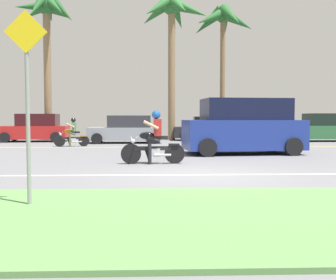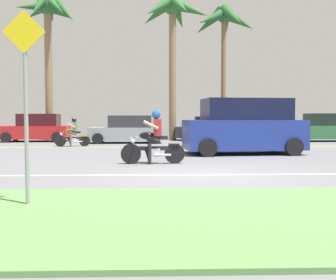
{
  "view_description": "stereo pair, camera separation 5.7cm",
  "coord_description": "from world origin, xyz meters",
  "px_view_note": "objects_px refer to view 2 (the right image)",
  "views": [
    {
      "loc": [
        -1.08,
        -9.23,
        1.34
      ],
      "look_at": [
        -0.68,
        2.61,
        0.67
      ],
      "focal_mm": 41.85,
      "sensor_mm": 36.0,
      "label": 1
    },
    {
      "loc": [
        -1.03,
        -9.24,
        1.34
      ],
      "look_at": [
        -0.68,
        2.61,
        0.67
      ],
      "focal_mm": 41.85,
      "sensor_mm": 36.0,
      "label": 2
    }
  ],
  "objects_px": {
    "suv_nearby": "(244,127)",
    "parked_car_1": "(127,130)",
    "palm_tree_0": "(173,18)",
    "palm_tree_1": "(224,26)",
    "street_sign": "(25,90)",
    "parked_car_3": "(325,128)",
    "parked_car_2": "(213,129)",
    "motorcyclist": "(153,141)",
    "parked_car_0": "(36,129)",
    "motorcyclist_distant": "(73,134)",
    "palm_tree_2": "(48,19)"
  },
  "relations": [
    {
      "from": "suv_nearby",
      "to": "parked_car_1",
      "type": "relative_size",
      "value": 1.18
    },
    {
      "from": "parked_car_1",
      "to": "palm_tree_1",
      "type": "bearing_deg",
      "value": 32.57
    },
    {
      "from": "parked_car_0",
      "to": "palm_tree_1",
      "type": "distance_m",
      "value": 12.87
    },
    {
      "from": "motorcyclist",
      "to": "palm_tree_1",
      "type": "height_order",
      "value": "palm_tree_1"
    },
    {
      "from": "palm_tree_1",
      "to": "motorcyclist_distant",
      "type": "xyz_separation_m",
      "value": [
        -8.1,
        -6.19,
        -6.49
      ]
    },
    {
      "from": "palm_tree_0",
      "to": "motorcyclist_distant",
      "type": "xyz_separation_m",
      "value": [
        -4.91,
        -5.35,
        -6.72
      ]
    },
    {
      "from": "suv_nearby",
      "to": "parked_car_3",
      "type": "height_order",
      "value": "suv_nearby"
    },
    {
      "from": "suv_nearby",
      "to": "palm_tree_2",
      "type": "relative_size",
      "value": 0.53
    },
    {
      "from": "parked_car_3",
      "to": "palm_tree_0",
      "type": "bearing_deg",
      "value": 168.89
    },
    {
      "from": "parked_car_2",
      "to": "parked_car_3",
      "type": "distance_m",
      "value": 6.41
    },
    {
      "from": "parked_car_2",
      "to": "palm_tree_1",
      "type": "distance_m",
      "value": 6.59
    },
    {
      "from": "palm_tree_2",
      "to": "parked_car_0",
      "type": "bearing_deg",
      "value": -102.21
    },
    {
      "from": "parked_car_0",
      "to": "palm_tree_1",
      "type": "xyz_separation_m",
      "value": [
        10.98,
        2.22,
        6.34
      ]
    },
    {
      "from": "motorcyclist",
      "to": "motorcyclist_distant",
      "type": "relative_size",
      "value": 1.17
    },
    {
      "from": "parked_car_0",
      "to": "palm_tree_1",
      "type": "bearing_deg",
      "value": 11.46
    },
    {
      "from": "parked_car_2",
      "to": "palm_tree_1",
      "type": "relative_size",
      "value": 0.53
    },
    {
      "from": "palm_tree_1",
      "to": "motorcyclist_distant",
      "type": "relative_size",
      "value": 5.24
    },
    {
      "from": "parked_car_0",
      "to": "street_sign",
      "type": "distance_m",
      "value": 17.25
    },
    {
      "from": "parked_car_3",
      "to": "palm_tree_2",
      "type": "relative_size",
      "value": 0.48
    },
    {
      "from": "parked_car_3",
      "to": "palm_tree_2",
      "type": "distance_m",
      "value": 17.46
    },
    {
      "from": "parked_car_2",
      "to": "motorcyclist",
      "type": "bearing_deg",
      "value": -106.2
    },
    {
      "from": "parked_car_3",
      "to": "parked_car_2",
      "type": "bearing_deg",
      "value": 169.43
    },
    {
      "from": "parked_car_1",
      "to": "parked_car_3",
      "type": "bearing_deg",
      "value": 5.8
    },
    {
      "from": "parked_car_2",
      "to": "street_sign",
      "type": "height_order",
      "value": "street_sign"
    },
    {
      "from": "palm_tree_0",
      "to": "palm_tree_1",
      "type": "relative_size",
      "value": 1.05
    },
    {
      "from": "parked_car_1",
      "to": "street_sign",
      "type": "xyz_separation_m",
      "value": [
        -0.36,
        -15.07,
        1.06
      ]
    },
    {
      "from": "motorcyclist",
      "to": "parked_car_1",
      "type": "height_order",
      "value": "motorcyclist"
    },
    {
      "from": "parked_car_1",
      "to": "parked_car_3",
      "type": "distance_m",
      "value": 11.26
    },
    {
      "from": "parked_car_0",
      "to": "street_sign",
      "type": "height_order",
      "value": "street_sign"
    },
    {
      "from": "street_sign",
      "to": "parked_car_1",
      "type": "bearing_deg",
      "value": 88.61
    },
    {
      "from": "parked_car_1",
      "to": "palm_tree_0",
      "type": "distance_m",
      "value": 7.63
    },
    {
      "from": "palm_tree_0",
      "to": "street_sign",
      "type": "bearing_deg",
      "value": -99.25
    },
    {
      "from": "parked_car_2",
      "to": "street_sign",
      "type": "xyz_separation_m",
      "value": [
        -5.27,
        -17.39,
        1.08
      ]
    },
    {
      "from": "parked_car_0",
      "to": "motorcyclist_distant",
      "type": "distance_m",
      "value": 4.9
    },
    {
      "from": "suv_nearby",
      "to": "street_sign",
      "type": "relative_size",
      "value": 1.59
    },
    {
      "from": "palm_tree_1",
      "to": "parked_car_0",
      "type": "bearing_deg",
      "value": -168.54
    },
    {
      "from": "motorcyclist",
      "to": "parked_car_3",
      "type": "distance_m",
      "value": 14.44
    },
    {
      "from": "suv_nearby",
      "to": "parked_car_2",
      "type": "bearing_deg",
      "value": 89.4
    },
    {
      "from": "motorcyclist",
      "to": "street_sign",
      "type": "bearing_deg",
      "value": -108.26
    },
    {
      "from": "motorcyclist",
      "to": "parked_car_2",
      "type": "distance_m",
      "value": 12.33
    },
    {
      "from": "motorcyclist",
      "to": "street_sign",
      "type": "relative_size",
      "value": 0.64
    },
    {
      "from": "parked_car_1",
      "to": "street_sign",
      "type": "relative_size",
      "value": 1.34
    },
    {
      "from": "palm_tree_0",
      "to": "suv_nearby",
      "type": "bearing_deg",
      "value": -76.33
    },
    {
      "from": "motorcyclist",
      "to": "parked_car_1",
      "type": "distance_m",
      "value": 9.64
    },
    {
      "from": "palm_tree_0",
      "to": "palm_tree_1",
      "type": "bearing_deg",
      "value": 14.59
    },
    {
      "from": "street_sign",
      "to": "parked_car_2",
      "type": "bearing_deg",
      "value": 73.14
    },
    {
      "from": "palm_tree_1",
      "to": "motorcyclist",
      "type": "bearing_deg",
      "value": -107.96
    },
    {
      "from": "parked_car_3",
      "to": "palm_tree_1",
      "type": "distance_m",
      "value": 8.73
    },
    {
      "from": "suv_nearby",
      "to": "parked_car_1",
      "type": "distance_m",
      "value": 8.06
    },
    {
      "from": "palm_tree_2",
      "to": "motorcyclist_distant",
      "type": "xyz_separation_m",
      "value": [
        2.54,
        -5.53,
        -6.66
      ]
    }
  ]
}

